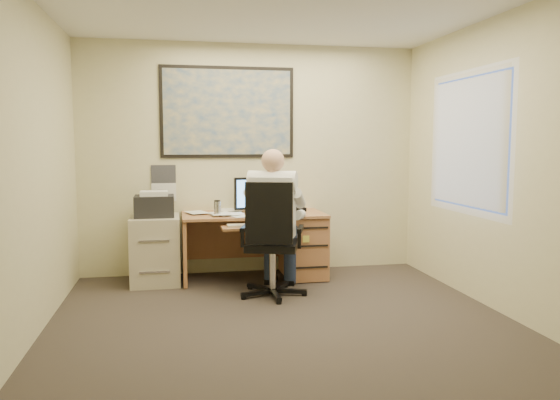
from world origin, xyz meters
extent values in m
cube|color=#352E29|center=(0.00, 0.00, 0.00)|extent=(4.00, 4.50, 0.00)
cube|color=beige|center=(0.00, 2.25, 1.35)|extent=(4.00, 0.00, 2.70)
cube|color=beige|center=(0.00, -2.25, 1.35)|extent=(4.00, 0.00, 2.70)
cube|color=beige|center=(-2.00, 0.00, 1.35)|extent=(0.00, 4.50, 2.70)
cube|color=beige|center=(2.00, 0.00, 1.35)|extent=(0.00, 4.50, 2.70)
cube|color=#AE764A|center=(-0.03, 1.88, 0.73)|extent=(1.60, 0.75, 0.03)
cube|color=#BB7A4C|center=(0.54, 1.88, 0.36)|extent=(0.45, 0.70, 0.70)
cube|color=#BB7A4C|center=(-0.81, 1.88, 0.36)|extent=(0.04, 0.70, 0.70)
cube|color=#BB7A4C|center=(-0.03, 2.22, 0.45)|extent=(1.55, 0.03, 0.55)
cylinder|color=black|center=(0.00, 2.02, 0.76)|extent=(0.20, 0.20, 0.02)
cube|color=black|center=(0.00, 2.00, 0.97)|extent=(0.49, 0.14, 0.37)
cube|color=#5DA6FF|center=(0.00, 1.98, 0.97)|extent=(0.43, 0.10, 0.31)
cube|color=#AE764A|center=(-0.16, 1.43, 0.66)|extent=(0.55, 0.30, 0.02)
cube|color=beige|center=(-0.16, 1.43, 0.68)|extent=(0.43, 0.14, 0.02)
cube|color=black|center=(0.49, 1.98, 0.77)|extent=(0.21, 0.20, 0.05)
cylinder|color=silver|center=(-0.45, 1.70, 0.83)|extent=(0.07, 0.07, 0.16)
cylinder|color=white|center=(-0.10, 1.86, 0.80)|extent=(0.07, 0.07, 0.09)
cube|color=white|center=(-0.48, 1.88, 0.76)|extent=(0.60, 0.56, 0.02)
cube|color=#1E4C93|center=(-0.28, 2.23, 1.90)|extent=(1.56, 0.03, 1.06)
cube|color=white|center=(-1.03, 2.24, 1.08)|extent=(0.28, 0.01, 0.42)
cube|color=#BFB69A|center=(-1.13, 1.89, 0.37)|extent=(0.53, 0.64, 0.74)
cube|color=black|center=(-1.13, 1.89, 0.86)|extent=(0.43, 0.37, 0.23)
cube|color=white|center=(-1.13, 1.87, 1.00)|extent=(0.30, 0.23, 0.05)
cylinder|color=silver|center=(0.06, 1.15, 0.27)|extent=(0.07, 0.07, 0.44)
cube|color=black|center=(0.06, 1.15, 0.51)|extent=(0.63, 0.63, 0.08)
cube|color=black|center=(0.13, 0.91, 0.87)|extent=(0.46, 0.20, 0.60)
camera|label=1|loc=(-0.89, -4.20, 1.55)|focal=35.00mm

